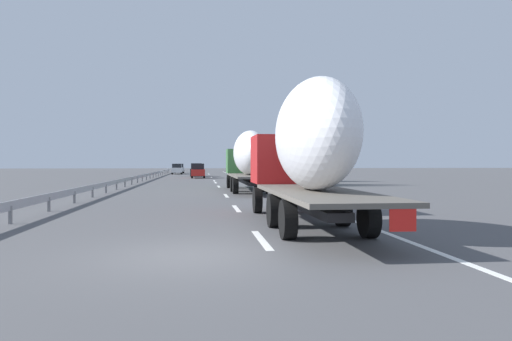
{
  "coord_description": "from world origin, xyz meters",
  "views": [
    {
      "loc": [
        -10.46,
        -0.2,
        2.01
      ],
      "look_at": [
        19.54,
        -3.7,
        1.53
      ],
      "focal_mm": 33.89,
      "sensor_mm": 36.0,
      "label": 1
    }
  ],
  "objects_px": {
    "car_white_van": "(177,169)",
    "truck_trailing": "(307,147)",
    "truck_lead": "(248,157)",
    "car_silver_hatch": "(179,168)",
    "car_red_compact": "(198,171)",
    "road_sign": "(259,160)",
    "car_black_suv": "(196,170)"
  },
  "relations": [
    {
      "from": "truck_lead",
      "to": "car_red_compact",
      "type": "distance_m",
      "value": 30.75
    },
    {
      "from": "car_black_suv",
      "to": "car_red_compact",
      "type": "relative_size",
      "value": 1.01
    },
    {
      "from": "car_white_van",
      "to": "car_silver_hatch",
      "type": "relative_size",
      "value": 1.01
    },
    {
      "from": "truck_trailing",
      "to": "car_black_suv",
      "type": "distance_m",
      "value": 57.71
    },
    {
      "from": "truck_lead",
      "to": "car_white_van",
      "type": "bearing_deg",
      "value": 8.07
    },
    {
      "from": "car_silver_hatch",
      "to": "car_black_suv",
      "type": "bearing_deg",
      "value": -171.13
    },
    {
      "from": "car_silver_hatch",
      "to": "car_red_compact",
      "type": "distance_m",
      "value": 30.6
    },
    {
      "from": "truck_trailing",
      "to": "road_sign",
      "type": "height_order",
      "value": "truck_trailing"
    },
    {
      "from": "car_silver_hatch",
      "to": "car_red_compact",
      "type": "relative_size",
      "value": 0.9
    },
    {
      "from": "car_black_suv",
      "to": "car_silver_hatch",
      "type": "relative_size",
      "value": 1.12
    },
    {
      "from": "truck_lead",
      "to": "car_black_suv",
      "type": "distance_m",
      "value": 39.05
    },
    {
      "from": "road_sign",
      "to": "truck_trailing",
      "type": "bearing_deg",
      "value": 175.35
    },
    {
      "from": "truck_lead",
      "to": "truck_trailing",
      "type": "xyz_separation_m",
      "value": [
        -18.73,
        -0.0,
        0.1
      ]
    },
    {
      "from": "truck_trailing",
      "to": "car_red_compact",
      "type": "height_order",
      "value": "truck_trailing"
    },
    {
      "from": "car_silver_hatch",
      "to": "car_red_compact",
      "type": "bearing_deg",
      "value": -173.03
    },
    {
      "from": "car_black_suv",
      "to": "car_white_van",
      "type": "distance_m",
      "value": 13.64
    },
    {
      "from": "truck_trailing",
      "to": "road_sign",
      "type": "xyz_separation_m",
      "value": [
        38.11,
        -3.1,
        -0.12
      ]
    },
    {
      "from": "truck_trailing",
      "to": "car_black_suv",
      "type": "xyz_separation_m",
      "value": [
        57.56,
        3.89,
        -1.53
      ]
    },
    {
      "from": "car_white_van",
      "to": "truck_trailing",
      "type": "bearing_deg",
      "value": -174.05
    },
    {
      "from": "car_white_van",
      "to": "car_silver_hatch",
      "type": "height_order",
      "value": "car_silver_hatch"
    },
    {
      "from": "truck_lead",
      "to": "car_silver_hatch",
      "type": "xyz_separation_m",
      "value": [
        60.88,
        7.33,
        -1.47
      ]
    },
    {
      "from": "car_red_compact",
      "to": "road_sign",
      "type": "bearing_deg",
      "value": -148.87
    },
    {
      "from": "truck_lead",
      "to": "car_black_suv",
      "type": "xyz_separation_m",
      "value": [
        38.83,
        3.89,
        -1.44
      ]
    },
    {
      "from": "car_black_suv",
      "to": "truck_lead",
      "type": "bearing_deg",
      "value": -174.27
    },
    {
      "from": "truck_trailing",
      "to": "road_sign",
      "type": "bearing_deg",
      "value": -4.65
    },
    {
      "from": "car_black_suv",
      "to": "car_silver_hatch",
      "type": "xyz_separation_m",
      "value": [
        22.05,
        3.44,
        -0.04
      ]
    },
    {
      "from": "truck_trailing",
      "to": "car_red_compact",
      "type": "distance_m",
      "value": 49.39
    },
    {
      "from": "truck_lead",
      "to": "road_sign",
      "type": "relative_size",
      "value": 3.93
    },
    {
      "from": "truck_trailing",
      "to": "car_white_van",
      "type": "distance_m",
      "value": 71.14
    },
    {
      "from": "truck_lead",
      "to": "car_black_suv",
      "type": "bearing_deg",
      "value": 5.73
    },
    {
      "from": "car_red_compact",
      "to": "truck_trailing",
      "type": "bearing_deg",
      "value": -175.8
    },
    {
      "from": "car_black_suv",
      "to": "road_sign",
      "type": "bearing_deg",
      "value": -160.22
    }
  ]
}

